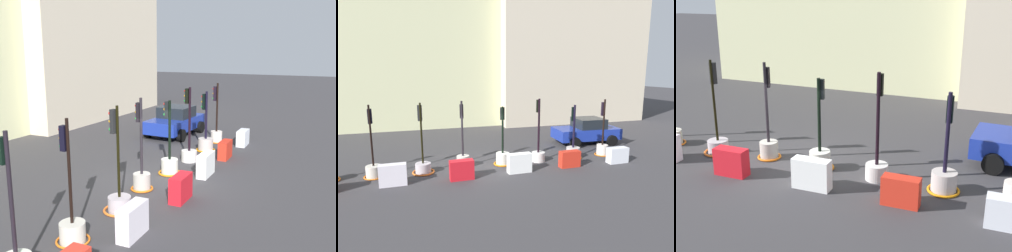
% 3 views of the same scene
% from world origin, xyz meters
% --- Properties ---
extents(ground_plane, '(120.00, 120.00, 0.00)m').
position_xyz_m(ground_plane, '(0.00, 0.00, 0.00)').
color(ground_plane, '#373537').
extents(traffic_light_2, '(0.99, 0.99, 3.20)m').
position_xyz_m(traffic_light_2, '(-2.82, -0.08, 0.45)').
color(traffic_light_2, '#B6A9B0').
rests_on(traffic_light_2, ground_plane).
extents(traffic_light_3, '(0.79, 0.79, 3.20)m').
position_xyz_m(traffic_light_3, '(-0.96, 0.19, 0.50)').
color(traffic_light_3, '#B6AFA4').
rests_on(traffic_light_3, ground_plane).
extents(traffic_light_4, '(0.89, 0.89, 2.88)m').
position_xyz_m(traffic_light_4, '(0.98, 0.05, 0.48)').
color(traffic_light_4, beige).
rests_on(traffic_light_4, ground_plane).
extents(traffic_light_5, '(0.67, 0.67, 3.21)m').
position_xyz_m(traffic_light_5, '(2.86, -0.00, 0.59)').
color(traffic_light_5, silver).
rests_on(traffic_light_5, ground_plane).
extents(traffic_light_6, '(0.91, 0.91, 2.84)m').
position_xyz_m(traffic_light_6, '(4.83, -0.04, 0.45)').
color(traffic_light_6, '#BBAFAB').
rests_on(traffic_light_6, ground_plane).
extents(construction_barrier_2, '(1.02, 0.45, 0.84)m').
position_xyz_m(construction_barrier_2, '(-1.27, -1.41, 0.42)').
color(construction_barrier_2, red).
rests_on(construction_barrier_2, ground_plane).
extents(construction_barrier_3, '(1.10, 0.41, 0.89)m').
position_xyz_m(construction_barrier_3, '(1.37, -1.30, 0.44)').
color(construction_barrier_3, white).
rests_on(construction_barrier_3, ground_plane).
extents(construction_barrier_4, '(1.01, 0.41, 0.79)m').
position_xyz_m(construction_barrier_4, '(3.94, -1.28, 0.40)').
color(construction_barrier_4, red).
rests_on(construction_barrier_4, ground_plane).
extents(construction_barrier_5, '(1.05, 0.46, 0.78)m').
position_xyz_m(construction_barrier_5, '(6.57, -1.39, 0.39)').
color(construction_barrier_5, silver).
rests_on(construction_barrier_5, ground_plane).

